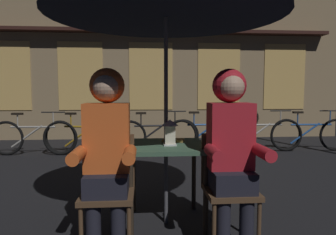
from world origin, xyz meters
TOP-DOWN VIEW (x-y plane):
  - ground_plane at (0.00, 0.00)m, footprint 60.00×60.00m
  - cafe_table at (0.00, 0.00)m, footprint 0.72×0.72m
  - lantern at (0.03, -0.06)m, footprint 0.11×0.11m
  - chair_left at (-0.48, -0.37)m, footprint 0.40×0.40m
  - chair_right at (0.48, -0.37)m, footprint 0.40×0.40m
  - person_left_hooded at (-0.48, -0.43)m, footprint 0.45×0.56m
  - person_right_hooded at (0.48, -0.43)m, footprint 0.45×0.56m
  - shopfront_building at (-0.02, 5.40)m, footprint 10.00×0.93m
  - bicycle_nearest at (-2.31, 3.19)m, footprint 1.68×0.15m
  - bicycle_second at (-1.33, 3.13)m, footprint 1.64×0.46m
  - bicycle_third at (0.02, 3.22)m, footprint 1.68×0.15m
  - bicycle_fourth at (1.08, 3.32)m, footprint 1.68×0.11m
  - bicycle_fifth at (2.18, 3.22)m, footprint 1.68×0.10m
  - bicycle_furthest at (3.19, 3.17)m, footprint 1.68×0.11m
  - book at (0.08, 0.15)m, footprint 0.23×0.18m

SIDE VIEW (x-z plane):
  - ground_plane at x=0.00m, z-range 0.00..0.00m
  - bicycle_nearest at x=-2.31m, z-range -0.07..0.77m
  - bicycle_second at x=-1.33m, z-range -0.07..0.77m
  - bicycle_third at x=0.02m, z-range -0.07..0.77m
  - bicycle_fourth at x=1.08m, z-range -0.07..0.77m
  - bicycle_fifth at x=2.18m, z-range -0.07..0.77m
  - bicycle_furthest at x=3.19m, z-range -0.07..0.77m
  - chair_left at x=-0.48m, z-range 0.05..0.92m
  - chair_right at x=0.48m, z-range 0.05..0.92m
  - cafe_table at x=0.00m, z-range 0.27..1.01m
  - book at x=0.08m, z-range 0.74..0.76m
  - person_left_hooded at x=-0.48m, z-range 0.15..1.55m
  - person_right_hooded at x=0.48m, z-range 0.15..1.55m
  - lantern at x=0.03m, z-range 0.75..0.98m
  - shopfront_building at x=-0.02m, z-range -0.01..6.19m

